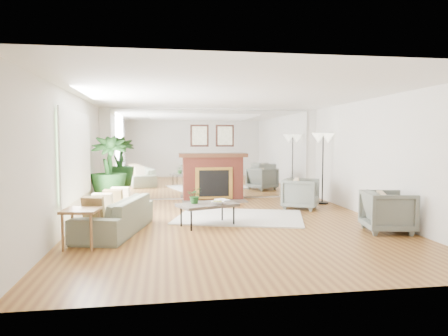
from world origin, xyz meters
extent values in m
plane|color=brown|center=(0.00, 0.00, 0.00)|extent=(7.00, 7.00, 0.00)
cube|color=silver|center=(-2.99, 0.00, 1.25)|extent=(0.02, 7.00, 2.50)
cube|color=silver|center=(2.99, 0.00, 1.25)|extent=(0.02, 7.00, 2.50)
cube|color=silver|center=(0.00, 3.49, 1.25)|extent=(6.00, 0.02, 2.50)
cube|color=silver|center=(0.00, 3.47, 1.25)|extent=(5.40, 0.04, 2.40)
cube|color=#B2E09E|center=(-2.96, 0.40, 1.35)|extent=(0.04, 2.40, 1.50)
cube|color=maroon|center=(0.00, 3.28, 0.60)|extent=(1.60, 0.40, 1.20)
cube|color=gold|center=(0.00, 3.07, 0.48)|extent=(1.00, 0.04, 0.85)
cube|color=black|center=(0.00, 3.05, 0.48)|extent=(0.80, 0.04, 0.70)
cube|color=#5A5247|center=(0.00, 2.93, 0.01)|extent=(1.70, 0.55, 0.03)
cube|color=#462616|center=(0.00, 3.26, 1.22)|extent=(1.85, 0.46, 0.10)
cube|color=black|center=(-0.35, 3.43, 1.75)|extent=(0.50, 0.04, 0.60)
cube|color=black|center=(0.35, 3.43, 1.75)|extent=(0.50, 0.04, 0.60)
cube|color=silver|center=(0.25, 0.72, 0.01)|extent=(3.01, 2.51, 0.03)
cube|color=#5A5247|center=(-0.51, 0.01, 0.40)|extent=(1.23, 0.97, 0.05)
cylinder|color=black|center=(-0.84, -0.36, 0.19)|extent=(0.03, 0.03, 0.38)
cylinder|color=black|center=(-0.01, -0.04, 0.19)|extent=(0.03, 0.03, 0.38)
cylinder|color=black|center=(-1.01, 0.05, 0.19)|extent=(0.03, 0.03, 0.38)
cylinder|color=black|center=(-0.17, 0.38, 0.19)|extent=(0.03, 0.03, 0.38)
imported|color=gray|center=(-2.18, -0.27, 0.30)|extent=(1.27, 2.21, 0.61)
imported|color=slate|center=(1.89, 1.59, 0.36)|extent=(1.08, 1.07, 0.73)
imported|color=slate|center=(2.60, -0.96, 0.37)|extent=(0.94, 0.92, 0.74)
cube|color=#96613C|center=(-2.56, -1.22, 0.57)|extent=(0.58, 0.58, 0.04)
cylinder|color=#96613C|center=(-2.79, -1.40, 0.28)|extent=(0.04, 0.04, 0.56)
cylinder|color=#96613C|center=(-2.38, -1.45, 0.28)|extent=(0.04, 0.04, 0.56)
cylinder|color=#96613C|center=(-2.74, -0.99, 0.28)|extent=(0.04, 0.04, 0.56)
cylinder|color=#96613C|center=(-2.33, -1.04, 0.28)|extent=(0.04, 0.04, 0.56)
cylinder|color=black|center=(-2.60, 2.17, 0.18)|extent=(0.50, 0.50, 0.36)
imported|color=#265820|center=(-2.60, 2.17, 0.99)|extent=(0.95, 0.95, 1.48)
cylinder|color=black|center=(2.70, 2.24, 0.02)|extent=(0.30, 0.30, 0.04)
cylinder|color=black|center=(2.70, 2.24, 0.87)|extent=(0.03, 0.03, 1.74)
cone|color=white|center=(2.57, 2.24, 1.69)|extent=(0.33, 0.33, 0.24)
cone|color=white|center=(2.83, 2.24, 1.69)|extent=(0.33, 0.33, 0.24)
imported|color=#265820|center=(-0.74, 0.05, 0.58)|extent=(0.32, 0.29, 0.31)
imported|color=#96613C|center=(-0.33, -0.10, 0.46)|extent=(0.31, 0.31, 0.06)
imported|color=#96613C|center=(-0.27, 0.30, 0.44)|extent=(0.32, 0.36, 0.02)
camera|label=1|loc=(-1.32, -7.44, 1.63)|focal=32.00mm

